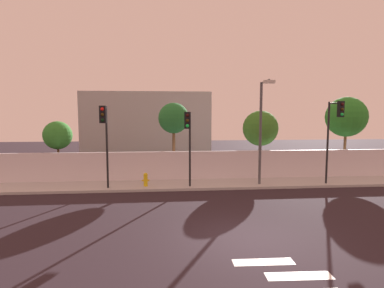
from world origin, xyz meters
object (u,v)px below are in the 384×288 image
roadside_tree_leftmost (58,135)px  roadside_tree_midright (260,129)px  traffic_light_right (105,129)px  traffic_light_center (334,125)px  fire_hydrant (146,179)px  street_lamp_curbside (262,124)px  roadside_tree_midleft (174,119)px  roadside_tree_rightmost (346,117)px  traffic_light_left (189,133)px

roadside_tree_leftmost → roadside_tree_midright: 13.73m
traffic_light_right → roadside_tree_leftmost: traffic_light_right is taller
traffic_light_center → traffic_light_right: size_ratio=1.06×
fire_hydrant → street_lamp_curbside: bearing=-2.4°
traffic_light_right → roadside_tree_midleft: (3.83, 4.14, 0.49)m
traffic_light_center → fire_hydrant: size_ratio=6.22×
traffic_light_center → traffic_light_right: 13.02m
traffic_light_center → roadside_tree_midleft: size_ratio=0.96×
traffic_light_right → roadside_tree_rightmost: size_ratio=0.83×
street_lamp_curbside → fire_hydrant: 7.47m
traffic_light_left → fire_hydrant: (-2.44, 0.84, -2.73)m
roadside_tree_rightmost → traffic_light_left: bearing=-160.7°
roadside_tree_midright → roadside_tree_leftmost: bearing=-180.0°
traffic_light_left → roadside_tree_midleft: roadside_tree_midleft is taller
roadside_tree_rightmost → traffic_light_center: bearing=-128.5°
traffic_light_left → roadside_tree_rightmost: roadside_tree_rightmost is taller
fire_hydrant → roadside_tree_rightmost: size_ratio=0.14×
roadside_tree_rightmost → roadside_tree_midleft: bearing=180.0°
traffic_light_left → fire_hydrant: 3.76m
traffic_light_left → traffic_light_center: (8.50, 0.12, 0.41)m
roadside_tree_midleft → roadside_tree_midright: size_ratio=1.12×
roadside_tree_leftmost → traffic_light_left: bearing=-26.0°
traffic_light_left → traffic_light_center: bearing=0.8°
traffic_light_right → roadside_tree_midleft: bearing=47.2°
traffic_light_center → traffic_light_right: bearing=-179.2°
roadside_tree_midright → roadside_tree_rightmost: 6.33m
street_lamp_curbside → roadside_tree_rightmost: bearing=25.7°
street_lamp_curbside → traffic_light_center: bearing=-5.8°
street_lamp_curbside → fire_hydrant: bearing=177.6°
street_lamp_curbside → roadside_tree_rightmost: size_ratio=1.09×
traffic_light_center → street_lamp_curbside: street_lamp_curbside is taller
traffic_light_left → roadside_tree_rightmost: (11.64, 4.09, 0.82)m
roadside_tree_midleft → street_lamp_curbside: bearing=-35.2°
traffic_light_right → roadside_tree_leftmost: (-3.84, 4.14, -0.60)m
traffic_light_center → fire_hydrant: 11.40m
street_lamp_curbside → roadside_tree_rightmost: street_lamp_curbside is taller
street_lamp_curbside → roadside_tree_leftmost: (-12.67, 3.53, -0.84)m
traffic_light_right → roadside_tree_rightmost: bearing=14.4°
traffic_light_left → roadside_tree_leftmost: (-8.36, 4.09, -0.38)m
traffic_light_center → fire_hydrant: (-10.94, 0.71, -3.14)m
roadside_tree_leftmost → roadside_tree_midright: size_ratio=0.85×
traffic_light_center → roadside_tree_midleft: (-9.19, 3.96, 0.31)m
traffic_light_center → roadside_tree_midleft: roadside_tree_midleft is taller
traffic_light_left → roadside_tree_midright: bearing=37.3°
traffic_light_right → roadside_tree_leftmost: bearing=132.9°
roadside_tree_leftmost → roadside_tree_midright: (13.73, 0.00, 0.40)m
traffic_light_center → traffic_light_right: (-13.02, -0.18, -0.18)m
fire_hydrant → roadside_tree_leftmost: bearing=151.3°
roadside_tree_midright → traffic_light_right: bearing=-157.3°
roadside_tree_midright → roadside_tree_rightmost: (6.28, 0.00, 0.79)m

